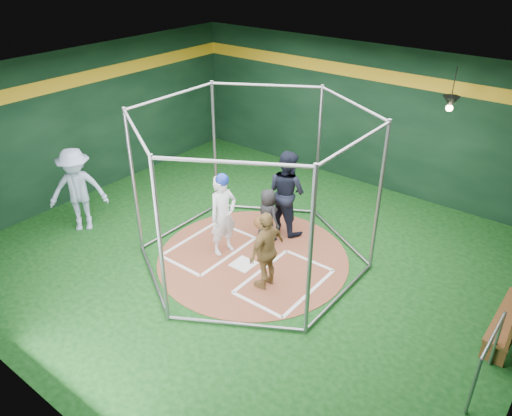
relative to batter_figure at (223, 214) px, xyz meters
The scene contains 13 objects.
room_shell 1.08m from the batter_figure, 15.65° to the left, with size 10.10×9.10×3.53m.
clay_disc 1.08m from the batter_figure, 14.96° to the left, with size 3.80×3.80×0.01m, color brown.
home_plate 1.06m from the batter_figure, 12.55° to the right, with size 0.43×0.43×0.01m, color white.
batter_box_left 0.93m from the batter_figure, 165.66° to the right, with size 1.17×1.77×0.01m.
batter_box_right 1.78m from the batter_figure, ahead, with size 1.17×1.77×0.01m.
batting_cage 0.89m from the batter_figure, 14.96° to the left, with size 4.05×4.67×3.00m.
pendant_lamp_near 5.06m from the batter_figure, 53.23° to the left, with size 0.34×0.34×0.90m.
batter_figure is the anchor object (origin of this frame).
visitor_leopard 1.40m from the batter_figure, 15.38° to the right, with size 0.89×0.37×1.51m, color tan.
catcher_figure 1.01m from the batter_figure, 63.26° to the left, with size 0.65×0.65×1.17m.
umpire 1.54m from the batter_figure, 71.10° to the left, with size 0.89×0.69×1.83m, color black.
bystander_blue 3.27m from the batter_figure, 158.36° to the right, with size 1.21×0.69×1.87m, color #92A5C2.
steel_railing 5.18m from the batter_figure, ahead, with size 0.05×1.17×1.01m.
Camera 1 is at (5.12, -6.47, 5.70)m, focal length 35.00 mm.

